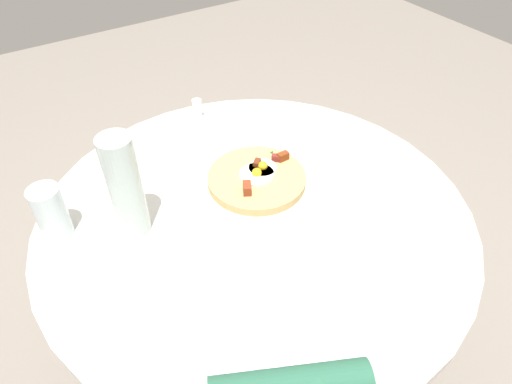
# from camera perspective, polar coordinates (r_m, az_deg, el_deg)

# --- Properties ---
(ground_plane) EXTENTS (6.00, 6.00, 0.00)m
(ground_plane) POSITION_cam_1_polar(r_m,az_deg,el_deg) (1.69, -0.07, -20.64)
(ground_plane) COLOR gray
(dining_table) EXTENTS (1.01, 1.01, 0.74)m
(dining_table) POSITION_cam_1_polar(r_m,az_deg,el_deg) (1.21, -0.09, -8.30)
(dining_table) COLOR silver
(dining_table) RESTS_ON ground_plane
(pizza_plate) EXTENTS (0.29, 0.29, 0.01)m
(pizza_plate) POSITION_cam_1_polar(r_m,az_deg,el_deg) (1.15, 0.09, 0.97)
(pizza_plate) COLOR silver
(pizza_plate) RESTS_ON dining_table
(breakfast_pizza) EXTENTS (0.24, 0.24, 0.05)m
(breakfast_pizza) POSITION_cam_1_polar(r_m,az_deg,el_deg) (1.14, 0.13, 1.72)
(breakfast_pizza) COLOR tan
(breakfast_pizza) RESTS_ON pizza_plate
(bread_plate) EXTENTS (0.18, 0.18, 0.01)m
(bread_plate) POSITION_cam_1_polar(r_m,az_deg,el_deg) (1.01, 11.25, -7.09)
(bread_plate) COLOR white
(bread_plate) RESTS_ON dining_table
(napkin) EXTENTS (0.19, 0.16, 0.00)m
(napkin) POSITION_cam_1_polar(r_m,az_deg,el_deg) (0.86, 1.28, -19.99)
(napkin) COLOR white
(napkin) RESTS_ON dining_table
(fork) EXTENTS (0.18, 0.03, 0.00)m
(fork) POSITION_cam_1_polar(r_m,az_deg,el_deg) (0.85, 0.30, -20.54)
(fork) COLOR silver
(fork) RESTS_ON napkin
(knife) EXTENTS (0.18, 0.03, 0.00)m
(knife) POSITION_cam_1_polar(r_m,az_deg,el_deg) (0.86, 2.25, -19.16)
(knife) COLOR silver
(knife) RESTS_ON napkin
(water_glass) EXTENTS (0.07, 0.07, 0.13)m
(water_glass) POSITION_cam_1_polar(r_m,az_deg,el_deg) (1.09, -23.99, -2.27)
(water_glass) COLOR silver
(water_glass) RESTS_ON dining_table
(water_bottle) EXTENTS (0.07, 0.07, 0.25)m
(water_bottle) POSITION_cam_1_polar(r_m,az_deg,el_deg) (1.00, -15.83, 0.59)
(water_bottle) COLOR silver
(water_bottle) RESTS_ON dining_table
(salt_shaker) EXTENTS (0.03, 0.03, 0.06)m
(salt_shaker) POSITION_cam_1_polar(r_m,az_deg,el_deg) (1.40, -7.24, 10.13)
(salt_shaker) COLOR white
(salt_shaker) RESTS_ON dining_table
(pepper_shaker) EXTENTS (0.03, 0.03, 0.05)m
(pepper_shaker) POSITION_cam_1_polar(r_m,az_deg,el_deg) (1.27, -15.74, 4.99)
(pepper_shaker) COLOR #3F3833
(pepper_shaker) RESTS_ON dining_table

